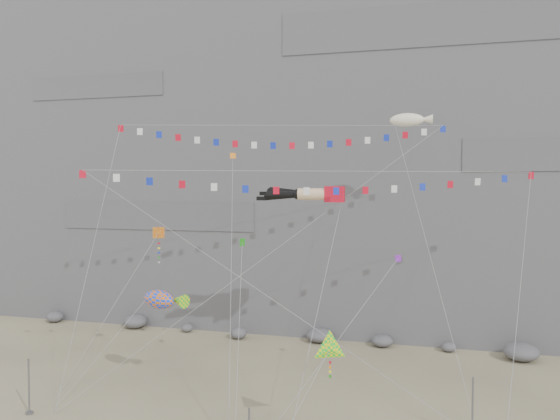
% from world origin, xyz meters
% --- Properties ---
extents(ground, '(120.00, 120.00, 0.00)m').
position_xyz_m(ground, '(0.00, 0.00, 0.00)').
color(ground, tan).
rests_on(ground, ground).
extents(cliff, '(80.00, 28.00, 50.00)m').
position_xyz_m(cliff, '(0.00, 32.00, 25.00)').
color(cliff, slate).
rests_on(cliff, ground).
extents(talus_boulders, '(60.00, 3.00, 1.20)m').
position_xyz_m(talus_boulders, '(0.00, 17.00, 0.60)').
color(talus_boulders, slate).
rests_on(talus_boulders, ground).
extents(anchor_pole_left, '(0.12, 0.12, 3.73)m').
position_xyz_m(anchor_pole_left, '(-15.58, -4.48, 1.86)').
color(anchor_pole_left, slate).
rests_on(anchor_pole_left, ground).
extents(anchor_pole_right, '(0.12, 0.12, 3.86)m').
position_xyz_m(anchor_pole_right, '(12.63, -0.94, 1.93)').
color(anchor_pole_right, slate).
rests_on(anchor_pole_right, ground).
extents(legs_kite, '(6.94, 15.41, 20.33)m').
position_xyz_m(legs_kite, '(1.11, 7.05, 14.54)').
color(legs_kite, red).
rests_on(legs_kite, ground).
extents(flag_banner_upper, '(25.57, 16.70, 26.93)m').
position_xyz_m(flag_banner_upper, '(-1.68, 8.97, 20.15)').
color(flag_banner_upper, red).
rests_on(flag_banner_upper, ground).
extents(flag_banner_lower, '(30.88, 14.59, 21.50)m').
position_xyz_m(flag_banner_lower, '(2.37, 4.97, 16.26)').
color(flag_banner_lower, red).
rests_on(flag_banner_lower, ground).
extents(harlequin_kite, '(6.21, 6.79, 13.96)m').
position_xyz_m(harlequin_kite, '(-9.83, 2.87, 11.59)').
color(harlequin_kite, red).
rests_on(harlequin_kite, ground).
extents(fish_windsock, '(7.72, 6.11, 10.06)m').
position_xyz_m(fish_windsock, '(-8.75, 0.80, 6.99)').
color(fish_windsock, orange).
rests_on(fish_windsock, ground).
extents(delta_kite, '(4.03, 5.07, 8.00)m').
position_xyz_m(delta_kite, '(4.65, -4.54, 5.97)').
color(delta_kite, '#F0EA0C').
rests_on(delta_kite, ground).
extents(blimp_windsock, '(6.89, 14.38, 25.23)m').
position_xyz_m(blimp_windsock, '(8.22, 12.23, 20.63)').
color(blimp_windsock, white).
rests_on(blimp_windsock, ground).
extents(small_kite_a, '(5.49, 15.04, 23.35)m').
position_xyz_m(small_kite_a, '(-5.88, 8.62, 17.26)').
color(small_kite_a, orange).
rests_on(small_kite_a, ground).
extents(small_kite_b, '(7.95, 9.44, 15.26)m').
position_xyz_m(small_kite_b, '(7.82, 4.17, 9.88)').
color(small_kite_b, purple).
rests_on(small_kite_b, ground).
extents(small_kite_c, '(3.43, 10.28, 14.90)m').
position_xyz_m(small_kite_c, '(-3.12, 2.92, 10.92)').
color(small_kite_c, '#1B9617').
rests_on(small_kite_c, ground).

